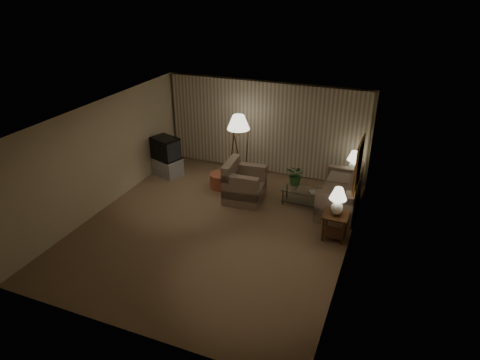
% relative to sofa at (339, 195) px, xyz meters
% --- Properties ---
extents(ground, '(7.00, 7.00, 0.00)m').
position_rel_sofa_xyz_m(ground, '(-2.50, -1.92, -0.39)').
color(ground, brown).
rests_on(ground, ground).
extents(room_shell, '(6.04, 7.02, 2.72)m').
position_rel_sofa_xyz_m(room_shell, '(-2.48, -0.41, 1.35)').
color(room_shell, beige).
rests_on(room_shell, ground).
extents(sofa, '(1.79, 0.91, 0.79)m').
position_rel_sofa_xyz_m(sofa, '(0.00, 0.00, 0.00)').
color(sofa, gray).
rests_on(sofa, ground).
extents(armchair, '(1.15, 1.11, 0.84)m').
position_rel_sofa_xyz_m(armchair, '(-2.36, -0.44, 0.03)').
color(armchair, gray).
rests_on(armchair, ground).
extents(side_table_near, '(0.54, 0.54, 0.60)m').
position_rel_sofa_xyz_m(side_table_near, '(0.15, -1.35, 0.02)').
color(side_table_near, '#38220F').
rests_on(side_table_near, ground).
extents(side_table_far, '(0.44, 0.37, 0.60)m').
position_rel_sofa_xyz_m(side_table_far, '(0.15, 0.98, -0.00)').
color(side_table_far, '#38220F').
rests_on(side_table_far, ground).
extents(table_lamp_near, '(0.38, 0.38, 0.65)m').
position_rel_sofa_xyz_m(table_lamp_near, '(0.15, -1.35, 0.59)').
color(table_lamp_near, white).
rests_on(table_lamp_near, side_table_near).
extents(table_lamp_far, '(0.36, 0.36, 0.62)m').
position_rel_sofa_xyz_m(table_lamp_far, '(0.15, 0.98, 0.57)').
color(table_lamp_far, white).
rests_on(table_lamp_far, side_table_far).
extents(coffee_table, '(0.97, 0.53, 0.41)m').
position_rel_sofa_xyz_m(coffee_table, '(-0.95, -0.10, -0.12)').
color(coffee_table, silver).
rests_on(coffee_table, ground).
extents(tv_cabinet, '(1.24, 1.12, 0.50)m').
position_rel_sofa_xyz_m(tv_cabinet, '(-5.05, 0.18, -0.14)').
color(tv_cabinet, '#A4A4A6').
rests_on(tv_cabinet, ground).
extents(crt_tv, '(1.09, 1.01, 0.64)m').
position_rel_sofa_xyz_m(crt_tv, '(-5.05, 0.18, 0.43)').
color(crt_tv, black).
rests_on(crt_tv, tv_cabinet).
extents(floor_lamp, '(0.62, 0.62, 1.92)m').
position_rel_sofa_xyz_m(floor_lamp, '(-2.96, 0.63, 0.61)').
color(floor_lamp, '#38220F').
rests_on(floor_lamp, ground).
extents(ottoman, '(0.72, 0.72, 0.41)m').
position_rel_sofa_xyz_m(ottoman, '(-3.23, -0.00, -0.19)').
color(ottoman, '#A15236').
rests_on(ottoman, ground).
extents(vase, '(0.18, 0.18, 0.17)m').
position_rel_sofa_xyz_m(vase, '(-1.10, -0.10, 0.10)').
color(vase, white).
rests_on(vase, coffee_table).
extents(flowers, '(0.60, 0.57, 0.54)m').
position_rel_sofa_xyz_m(flowers, '(-1.10, -0.10, 0.45)').
color(flowers, '#31662D').
rests_on(flowers, vase).
extents(book, '(0.27, 0.28, 0.02)m').
position_rel_sofa_xyz_m(book, '(-0.70, -0.20, 0.03)').
color(book, olive).
rests_on(book, coffee_table).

